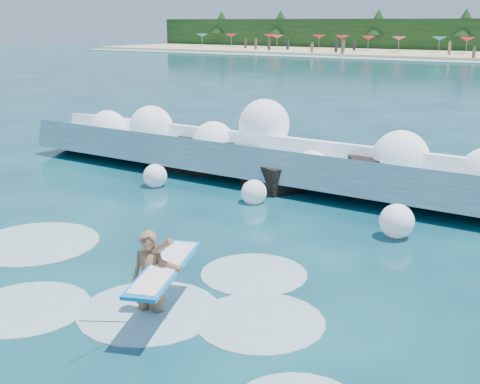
% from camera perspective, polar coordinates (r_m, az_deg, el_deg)
% --- Properties ---
extents(ground, '(200.00, 200.00, 0.00)m').
position_cam_1_polar(ground, '(12.22, -11.15, -6.53)').
color(ground, '#082940').
rests_on(ground, ground).
extents(breaking_wave, '(18.70, 2.88, 1.61)m').
position_cam_1_polar(breaking_wave, '(17.76, 4.95, 2.70)').
color(breaking_wave, teal).
rests_on(breaking_wave, ground).
extents(rock_cluster, '(8.00, 3.13, 1.23)m').
position_cam_1_polar(rock_cluster, '(17.97, 3.41, 2.32)').
color(rock_cluster, black).
rests_on(rock_cluster, ground).
extents(surfer_with_board, '(1.33, 2.89, 1.71)m').
position_cam_1_polar(surfer_with_board, '(9.81, -8.23, -8.16)').
color(surfer_with_board, '#966546').
rests_on(surfer_with_board, ground).
extents(wave_spray, '(15.44, 4.84, 2.36)m').
position_cam_1_polar(wave_spray, '(17.77, 4.42, 4.37)').
color(wave_spray, white).
rests_on(wave_spray, ground).
extents(surf_foam, '(9.78, 5.35, 0.14)m').
position_cam_1_polar(surf_foam, '(11.09, -10.60, -8.90)').
color(surf_foam, silver).
rests_on(surf_foam, ground).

